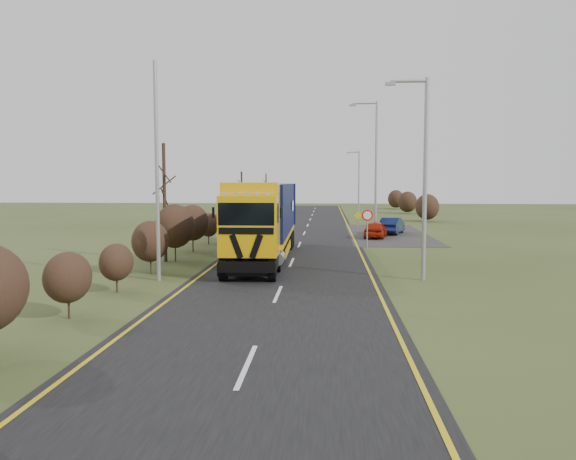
{
  "coord_description": "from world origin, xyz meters",
  "views": [
    {
      "loc": [
        1.76,
        -24.11,
        4.14
      ],
      "look_at": [
        -0.1,
        2.78,
        1.78
      ],
      "focal_mm": 35.0,
      "sensor_mm": 36.0,
      "label": 1
    }
  ],
  "objects_px": {
    "lorry": "(265,216)",
    "speed_sign": "(367,222)",
    "car_blue_sedan": "(392,226)",
    "car_red_hatchback": "(376,229)",
    "streetlight_near": "(423,171)"
  },
  "relations": [
    {
      "from": "lorry",
      "to": "speed_sign",
      "type": "relative_size",
      "value": 6.08
    },
    {
      "from": "lorry",
      "to": "car_blue_sedan",
      "type": "relative_size",
      "value": 3.73
    },
    {
      "from": "car_blue_sedan",
      "to": "speed_sign",
      "type": "xyz_separation_m",
      "value": [
        -2.66,
        -10.19,
        1.05
      ]
    },
    {
      "from": "speed_sign",
      "to": "car_red_hatchback",
      "type": "bearing_deg",
      "value": 81.01
    },
    {
      "from": "car_red_hatchback",
      "to": "car_blue_sedan",
      "type": "relative_size",
      "value": 0.92
    },
    {
      "from": "car_red_hatchback",
      "to": "car_blue_sedan",
      "type": "height_order",
      "value": "car_blue_sedan"
    },
    {
      "from": "speed_sign",
      "to": "car_blue_sedan",
      "type": "bearing_deg",
      "value": 75.36
    },
    {
      "from": "car_blue_sedan",
      "to": "streetlight_near",
      "type": "distance_m",
      "value": 20.98
    },
    {
      "from": "car_blue_sedan",
      "to": "streetlight_near",
      "type": "height_order",
      "value": "streetlight_near"
    },
    {
      "from": "car_blue_sedan",
      "to": "speed_sign",
      "type": "relative_size",
      "value": 1.63
    },
    {
      "from": "streetlight_near",
      "to": "speed_sign",
      "type": "height_order",
      "value": "streetlight_near"
    },
    {
      "from": "car_red_hatchback",
      "to": "speed_sign",
      "type": "xyz_separation_m",
      "value": [
        -1.12,
        -7.1,
        1.08
      ]
    },
    {
      "from": "car_red_hatchback",
      "to": "car_blue_sedan",
      "type": "distance_m",
      "value": 3.45
    },
    {
      "from": "lorry",
      "to": "car_red_hatchback",
      "type": "distance_m",
      "value": 13.59
    },
    {
      "from": "streetlight_near",
      "to": "speed_sign",
      "type": "distance_m",
      "value": 10.89
    }
  ]
}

